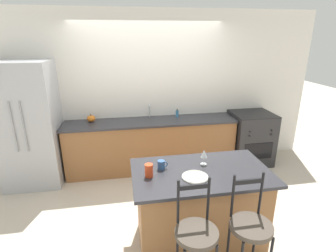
% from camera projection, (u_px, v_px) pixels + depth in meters
% --- Properties ---
extents(ground_plane, '(18.00, 18.00, 0.00)m').
position_uv_depth(ground_plane, '(154.00, 177.00, 4.44)').
color(ground_plane, beige).
extents(wall_back, '(6.00, 0.07, 2.70)m').
position_uv_depth(wall_back, '(149.00, 91.00, 4.59)').
color(wall_back, silver).
rests_on(wall_back, ground_plane).
extents(back_counter, '(2.92, 0.62, 0.90)m').
position_uv_depth(back_counter, '(152.00, 144.00, 4.62)').
color(back_counter, '#936038').
rests_on(back_counter, ground_plane).
extents(sink_faucet, '(0.02, 0.13, 0.22)m').
position_uv_depth(sink_faucet, '(150.00, 110.00, 4.59)').
color(sink_faucet, '#ADAFB5').
rests_on(sink_faucet, back_counter).
extents(kitchen_island, '(1.48, 0.86, 0.91)m').
position_uv_depth(kitchen_island, '(200.00, 206.00, 2.94)').
color(kitchen_island, '#936038').
rests_on(kitchen_island, ground_plane).
extents(refrigerator, '(0.85, 0.78, 1.94)m').
position_uv_depth(refrigerator, '(29.00, 125.00, 4.03)').
color(refrigerator, '#ADAFB5').
rests_on(refrigerator, ground_plane).
extents(oven_range, '(0.72, 0.69, 0.95)m').
position_uv_depth(oven_range, '(250.00, 138.00, 4.85)').
color(oven_range, '#28282B').
rests_on(oven_range, ground_plane).
extents(bar_stool_near, '(0.37, 0.37, 1.17)m').
position_uv_depth(bar_stool_near, '(196.00, 244.00, 2.21)').
color(bar_stool_near, black).
rests_on(bar_stool_near, ground_plane).
extents(bar_stool_far, '(0.37, 0.37, 1.17)m').
position_uv_depth(bar_stool_far, '(249.00, 237.00, 2.29)').
color(bar_stool_far, black).
rests_on(bar_stool_far, ground_plane).
extents(dinner_plate, '(0.27, 0.27, 0.02)m').
position_uv_depth(dinner_plate, '(195.00, 177.00, 2.66)').
color(dinner_plate, beige).
rests_on(dinner_plate, kitchen_island).
extents(wine_glass, '(0.07, 0.07, 0.18)m').
position_uv_depth(wine_glass, '(204.00, 154.00, 2.90)').
color(wine_glass, white).
rests_on(wine_glass, kitchen_island).
extents(coffee_mug, '(0.11, 0.08, 0.10)m').
position_uv_depth(coffee_mug, '(161.00, 165.00, 2.82)').
color(coffee_mug, '#335689').
rests_on(coffee_mug, kitchen_island).
extents(tumbler_cup, '(0.08, 0.08, 0.14)m').
position_uv_depth(tumbler_cup, '(149.00, 170.00, 2.66)').
color(tumbler_cup, red).
rests_on(tumbler_cup, kitchen_island).
extents(pumpkin_decoration, '(0.14, 0.14, 0.13)m').
position_uv_depth(pumpkin_decoration, '(91.00, 119.00, 4.38)').
color(pumpkin_decoration, orange).
rests_on(pumpkin_decoration, back_counter).
extents(soap_bottle, '(0.05, 0.05, 0.14)m').
position_uv_depth(soap_bottle, '(177.00, 114.00, 4.64)').
color(soap_bottle, teal).
rests_on(soap_bottle, back_counter).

